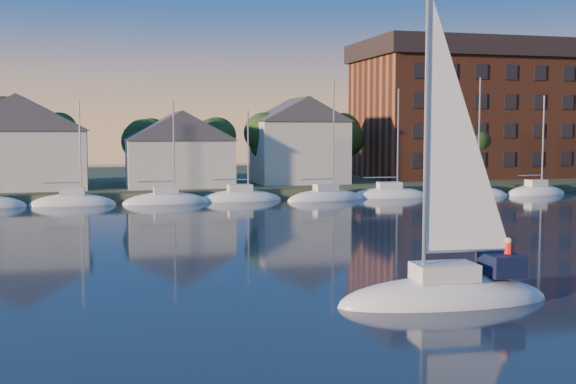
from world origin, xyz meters
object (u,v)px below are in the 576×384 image
object	(u,v)px
condo_block	(477,109)
clubhouse_east	(299,139)
clubhouse_west	(21,141)
clubhouse_centre	(179,148)
hero_sailboat	(447,288)

from	to	relation	value
condo_block	clubhouse_east	bearing A→B (deg)	-167.11
clubhouse_east	condo_block	bearing A→B (deg)	12.89
clubhouse_west	clubhouse_centre	world-z (taller)	clubhouse_west
hero_sailboat	clubhouse_west	bearing A→B (deg)	-64.43
condo_block	hero_sailboat	xyz separation A→B (m)	(-34.66, -59.16, -9.20)
clubhouse_west	condo_block	xyz separation A→B (m)	(56.00, 6.95, 3.86)
clubhouse_west	hero_sailboat	xyz separation A→B (m)	(21.34, -52.21, -5.34)
clubhouse_centre	hero_sailboat	distance (m)	51.69
clubhouse_west	condo_block	distance (m)	56.56
condo_block	hero_sailboat	size ratio (longest dim) A/B	2.17
clubhouse_centre	clubhouse_east	xyz separation A→B (m)	(14.00, 2.00, 0.87)
clubhouse_east	clubhouse_west	bearing A→B (deg)	-178.09
clubhouse_centre	condo_block	bearing A→B (deg)	11.24
clubhouse_east	condo_block	world-z (taller)	condo_block
clubhouse_centre	clubhouse_east	size ratio (longest dim) A/B	1.10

